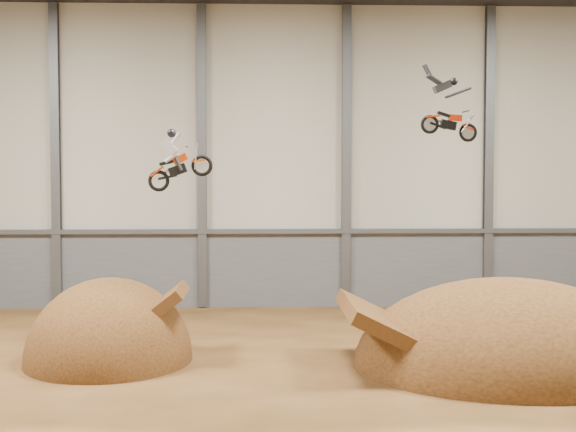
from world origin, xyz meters
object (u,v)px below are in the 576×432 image
(landing_ramp, at_px, (508,367))
(fmx_rider_b, at_px, (447,104))
(takeoff_ramp, at_px, (109,360))
(fmx_rider_a, at_px, (184,153))

(landing_ramp, bearing_deg, fmx_rider_b, -163.65)
(takeoff_ramp, distance_m, fmx_rider_b, 13.79)
(fmx_rider_a, bearing_deg, takeoff_ramp, 156.24)
(fmx_rider_a, height_order, fmx_rider_b, fmx_rider_b)
(takeoff_ramp, distance_m, fmx_rider_a, 7.42)
(takeoff_ramp, distance_m, landing_ramp, 13.06)
(fmx_rider_a, xyz_separation_m, fmx_rider_b, (8.17, -0.97, 1.49))
(takeoff_ramp, xyz_separation_m, fmx_rider_a, (2.61, -1.06, 6.86))
(landing_ramp, relative_size, fmx_rider_b, 4.14)
(fmx_rider_b, bearing_deg, fmx_rider_a, 169.00)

